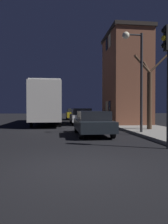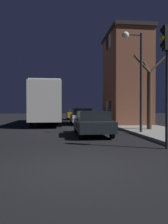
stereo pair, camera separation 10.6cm
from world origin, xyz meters
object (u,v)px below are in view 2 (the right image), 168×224
at_px(traffic_light, 167,61).
at_px(car_far_lane, 74,114).
at_px(bus, 48,101).
at_px(bare_tree, 149,94).
at_px(car_mid_lane, 81,116).
at_px(streetlamp, 136,65).
at_px(car_near_lane, 92,123).

distance_m(traffic_light, car_far_lane, 21.39).
bearing_deg(bus, bare_tree, -50.18).
distance_m(traffic_light, car_mid_lane, 12.92).
bearing_deg(traffic_light, streetlamp, 85.23).
xyz_separation_m(bus, car_near_lane, (2.84, -9.52, -1.47)).
height_order(car_mid_lane, car_far_lane, car_mid_lane).
relative_size(streetlamp, bus, 0.48).
relative_size(bare_tree, car_far_lane, 1.11).
xyz_separation_m(traffic_light, bus, (-4.89, 13.80, -1.02)).
height_order(traffic_light, car_mid_lane, traffic_light).
height_order(streetlamp, bus, streetlamp).
bearing_deg(car_far_lane, traffic_light, -84.93).
xyz_separation_m(streetlamp, bus, (-5.24, 9.62, -1.70)).
distance_m(traffic_light, bare_tree, 6.09).
height_order(bare_tree, car_near_lane, bare_tree).
relative_size(car_near_lane, car_far_lane, 0.98).
relative_size(bare_tree, car_near_lane, 1.14).
height_order(streetlamp, car_near_lane, streetlamp).
distance_m(traffic_light, bus, 14.67).
height_order(streetlamp, car_mid_lane, streetlamp).
bearing_deg(car_mid_lane, car_near_lane, -91.49).
relative_size(bus, car_mid_lane, 2.45).
distance_m(streetlamp, car_far_lane, 17.42).
bearing_deg(car_mid_lane, traffic_light, -81.69).
distance_m(streetlamp, traffic_light, 4.25).
height_order(bare_tree, car_far_lane, bare_tree).
xyz_separation_m(traffic_light, car_far_lane, (-1.88, 21.17, -2.41)).
bearing_deg(car_near_lane, bare_tree, 21.02).
xyz_separation_m(streetlamp, car_near_lane, (-2.40, 0.10, -3.17)).
distance_m(car_mid_lane, car_far_lane, 8.61).
bearing_deg(car_far_lane, bare_tree, -76.53).
height_order(traffic_light, car_far_lane, traffic_light).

